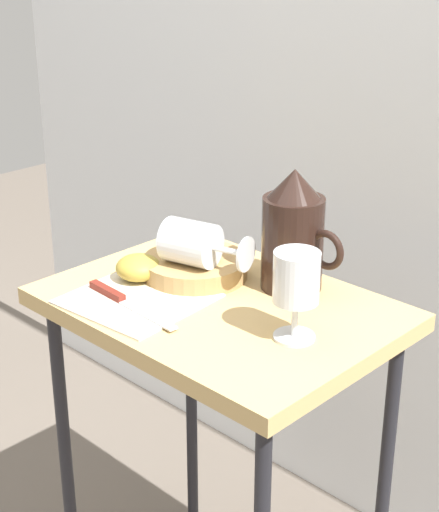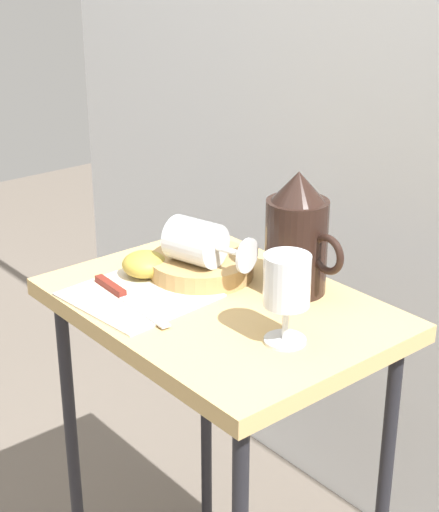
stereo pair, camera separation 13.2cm
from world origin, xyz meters
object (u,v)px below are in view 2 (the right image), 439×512
basket_tray (201,266)px  apple_half_left (145,264)px  wine_glass_tipped_near (197,242)px  knife (120,294)px  table (220,344)px  wine_glass_upright (287,286)px  pitcher (297,244)px

basket_tray → apple_half_left: size_ratio=2.32×
apple_half_left → basket_tray: bearing=56.1°
wine_glass_tipped_near → knife: 0.16m
basket_tray → wine_glass_tipped_near: bearing=-51.9°
basket_tray → knife: size_ratio=0.85×
table → apple_half_left: 0.19m
table → wine_glass_tipped_near: bearing=166.8°
table → wine_glass_upright: size_ratio=5.17×
pitcher → knife: size_ratio=0.97×
wine_glass_upright → wine_glass_tipped_near: (-0.25, 0.03, -0.02)m
wine_glass_upright → apple_half_left: bearing=-175.3°
pitcher → wine_glass_tipped_near: (-0.13, -0.10, -0.01)m
wine_glass_tipped_near → knife: size_ratio=0.77×
pitcher → apple_half_left: bearing=-141.3°
wine_glass_upright → knife: wine_glass_upright is taller
basket_tray → wine_glass_tipped_near: size_ratio=1.11×
basket_tray → pitcher: 0.19m
table → wine_glass_upright: (0.17, -0.01, 0.17)m
basket_tray → apple_half_left: (-0.06, -0.08, 0.01)m
basket_tray → knife: (-0.01, -0.16, -0.01)m
table → pitcher: 0.21m
apple_half_left → knife: size_ratio=0.37×
wine_glass_upright → wine_glass_tipped_near: wine_glass_upright is taller
apple_half_left → wine_glass_tipped_near: bearing=40.1°
pitcher → wine_glass_tipped_near: size_ratio=1.27×
wine_glass_tipped_near → basket_tray: bearing=128.1°
wine_glass_tipped_near → apple_half_left: size_ratio=2.10×
pitcher → apple_half_left: pitcher is taller
pitcher → apple_half_left: (-0.21, -0.17, -0.06)m
table → knife: 0.19m
basket_tray → pitcher: size_ratio=0.88×
table → pitcher: bearing=67.3°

